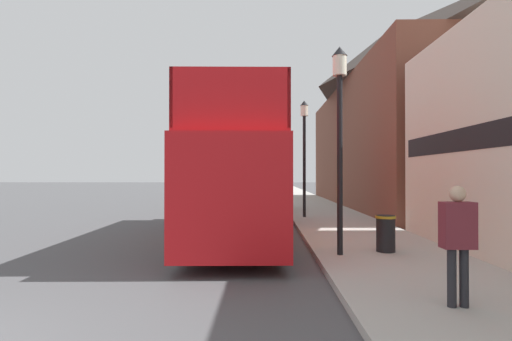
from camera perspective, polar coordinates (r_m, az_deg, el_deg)
The scene contains 9 objects.
ground_plane at distance 25.01m, azimuth -8.64°, elevation -5.07°, with size 144.00×144.00×0.00m, color #4C4C4F.
sidewalk at distance 21.86m, azimuth 8.81°, elevation -5.55°, with size 3.48×108.00×0.14m.
brick_terrace_rear at distance 26.20m, azimuth 18.21°, elevation 7.01°, with size 6.00×21.50×10.82m.
tour_bus at distance 12.70m, azimuth -2.57°, elevation -1.26°, with size 2.72×10.32×4.11m.
parked_car_ahead_of_bus at distance 20.98m, azimuth 1.38°, elevation -4.17°, with size 1.85×4.18×1.37m.
pedestrian_second at distance 6.27m, azimuth 26.86°, elevation -8.09°, with size 0.44×0.24×1.68m.
lamp_post_nearest at distance 9.47m, azimuth 11.87°, elevation 8.29°, with size 0.35×0.35×4.79m.
lamp_post_second at distance 17.41m, azimuth 6.91°, elevation 4.74°, with size 0.35×0.35×5.03m.
litter_bin at distance 10.09m, azimuth 18.04°, elevation -8.38°, with size 0.48×0.48×0.87m.
Camera 1 is at (4.19, -3.58, 1.99)m, focal length 28.00 mm.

